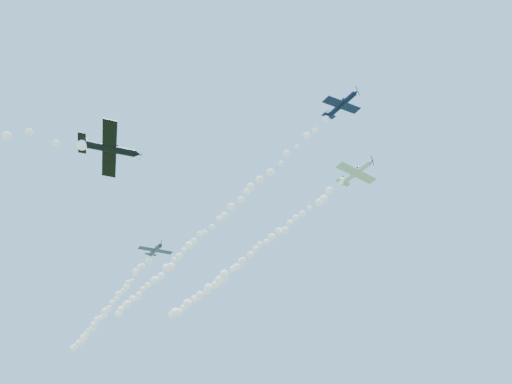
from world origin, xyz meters
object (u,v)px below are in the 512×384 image
Objects in this scene: plane_grey at (155,250)px; plane_black at (109,149)px; plane_white at (356,173)px; plane_navy at (342,105)px.

plane_black is (29.29, -28.48, -12.19)m from plane_grey.
plane_white is 42.03m from plane_grey.
plane_black is at bearing -91.14° from plane_white.
plane_white is 18.11m from plane_navy.
plane_white is 42.86m from plane_black.
plane_grey is at bearing -151.19° from plane_white.
plane_navy is 47.99m from plane_grey.
plane_black is (-18.16, -21.43, -13.34)m from plane_navy.
plane_white is 1.26× the size of plane_black.
plane_navy is 31.10m from plane_black.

